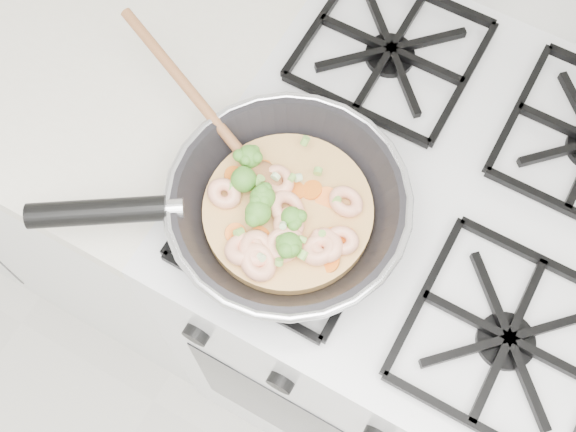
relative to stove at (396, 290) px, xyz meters
The scene contains 3 objects.
stove is the anchor object (origin of this frame).
counter_left 0.80m from the stove, behind, with size 1.00×0.60×0.90m.
skillet 0.54m from the stove, 136.32° to the right, with size 0.45×0.33×0.10m.
Camera 1 is at (0.03, 1.24, 1.77)m, focal length 45.83 mm.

